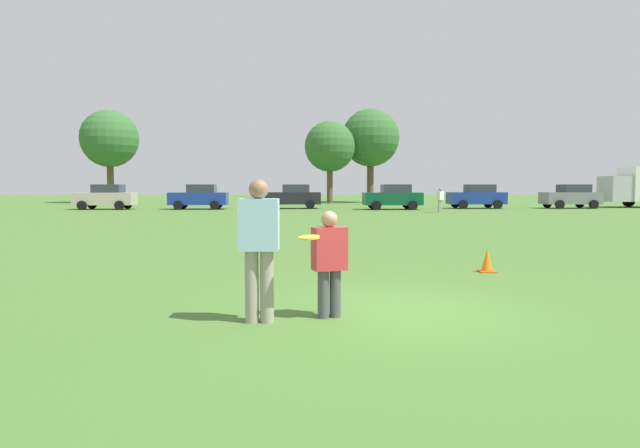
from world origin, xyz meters
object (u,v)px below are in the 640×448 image
(parked_car_near_left, at_px, (105,197))
(parked_car_near_right, at_px, (476,196))
(traffic_cone, at_px, (486,261))
(parked_car_far_right, at_px, (570,196))
(parked_car_mid_right, at_px, (392,197))
(parked_car_mid_left, at_px, (198,197))
(player_thrower, at_px, (258,242))
(parked_car_center, at_px, (293,196))
(player_defender, at_px, (329,259))
(bystander_field_marshal, at_px, (439,199))
(frisbee, at_px, (308,237))

(parked_car_near_left, bearing_deg, parked_car_near_right, 3.61)
(traffic_cone, bearing_deg, parked_car_near_left, 123.38)
(parked_car_far_right, bearing_deg, parked_car_mid_right, -171.92)
(parked_car_far_right, bearing_deg, parked_car_mid_left, -176.87)
(player_thrower, distance_m, parked_car_center, 34.55)
(parked_car_near_right, xyz_separation_m, parked_car_far_right, (7.20, 0.10, 0.00))
(parked_car_center, xyz_separation_m, parked_car_mid_right, (7.33, -1.69, 0.00))
(parked_car_near_left, bearing_deg, traffic_cone, -56.62)
(player_defender, bearing_deg, player_thrower, -164.00)
(parked_car_near_left, height_order, bystander_field_marshal, parked_car_near_left)
(parked_car_near_left, distance_m, parked_car_near_right, 27.61)
(parked_car_near_right, bearing_deg, frisbee, -109.11)
(player_defender, xyz_separation_m, bystander_field_marshal, (7.64, 28.16, 0.10))
(parked_car_center, distance_m, parked_car_mid_right, 7.52)
(frisbee, height_order, bystander_field_marshal, bystander_field_marshal)
(traffic_cone, relative_size, bystander_field_marshal, 0.30)
(frisbee, bearing_deg, traffic_cone, 50.30)
(bystander_field_marshal, bearing_deg, player_thrower, -106.74)
(parked_car_mid_left, distance_m, bystander_field_marshal, 17.33)
(frisbee, distance_m, traffic_cone, 5.62)
(parked_car_near_left, height_order, parked_car_far_right, same)
(player_thrower, height_order, parked_car_mid_right, player_thrower)
(parked_car_near_left, distance_m, parked_car_mid_left, 6.75)
(parked_car_mid_left, relative_size, parked_car_center, 1.00)
(player_defender, xyz_separation_m, traffic_cone, (3.28, 3.83, -0.57))
(player_defender, distance_m, parked_car_mid_right, 32.99)
(parked_car_near_left, distance_m, parked_car_center, 13.68)
(player_defender, bearing_deg, parked_car_far_right, 61.16)
(frisbee, relative_size, parked_car_near_left, 0.06)
(parked_car_near_left, bearing_deg, player_thrower, -65.77)
(player_thrower, height_order, frisbee, player_thrower)
(parked_car_mid_right, bearing_deg, frisbee, -99.37)
(parked_car_mid_left, relative_size, bystander_field_marshal, 2.71)
(player_thrower, distance_m, player_defender, 0.97)
(player_defender, xyz_separation_m, frisbee, (-0.26, -0.43, 0.32))
(player_defender, xyz_separation_m, parked_car_center, (-2.15, 34.27, 0.13))
(parked_car_far_right, bearing_deg, frisbee, -118.87)
(parked_car_mid_right, bearing_deg, parked_car_mid_left, 178.26)
(parked_car_near_left, xyz_separation_m, parked_car_mid_right, (20.92, -0.12, 0.00))
(parked_car_center, bearing_deg, bystander_field_marshal, -31.97)
(parked_car_mid_left, distance_m, parked_car_far_right, 28.06)
(parked_car_mid_left, height_order, bystander_field_marshal, parked_car_mid_left)
(parked_car_far_right, bearing_deg, traffic_cone, -117.14)
(player_defender, bearing_deg, parked_car_near_left, 115.70)
(bystander_field_marshal, bearing_deg, parked_car_mid_right, 119.04)
(frisbee, relative_size, traffic_cone, 0.57)
(traffic_cone, distance_m, parked_car_far_right, 34.52)
(player_thrower, relative_size, parked_car_mid_left, 0.43)
(traffic_cone, relative_size, parked_car_far_right, 0.11)
(player_defender, bearing_deg, parked_car_mid_left, 105.24)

